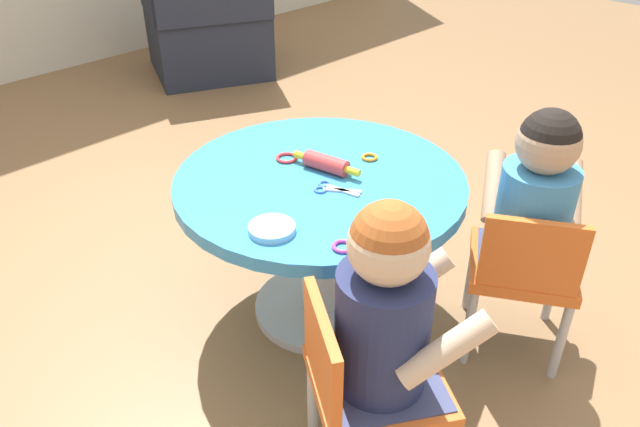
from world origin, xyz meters
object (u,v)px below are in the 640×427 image
object	(u,v)px
armchair_dark	(208,26)
craft_table	(320,213)
child_chair_right	(523,269)
craft_scissors	(331,189)
seated_child_right	(537,196)
child_chair_left	(364,384)
seated_child_left	(386,307)
rolling_pin	(326,163)

from	to	relation	value
armchair_dark	craft_table	bearing A→B (deg)	-118.90
child_chair_right	armchair_dark	world-z (taller)	armchair_dark
child_chair_right	craft_scissors	distance (m)	0.61
seated_child_right	armchair_dark	world-z (taller)	armchair_dark
child_chair_right	seated_child_right	xyz separation A→B (m)	(0.03, 0.02, 0.23)
child_chair_left	armchair_dark	bearing A→B (deg)	59.63
seated_child_left	rolling_pin	world-z (taller)	seated_child_left
craft_table	rolling_pin	world-z (taller)	rolling_pin
seated_child_right	armchair_dark	size ratio (longest dim) A/B	0.54
child_chair_left	seated_child_right	size ratio (longest dim) A/B	1.05
child_chair_left	child_chair_right	xyz separation A→B (m)	(0.65, -0.05, 0.00)
child_chair_left	craft_scissors	distance (m)	0.58
armchair_dark	rolling_pin	xyz separation A→B (m)	(-1.15, -2.14, 0.23)
child_chair_left	seated_child_right	bearing A→B (deg)	-2.32
armchair_dark	craft_scissors	xyz separation A→B (m)	(-1.22, -2.23, 0.21)
child_chair_left	seated_child_right	distance (m)	0.72
craft_table	child_chair_left	world-z (taller)	child_chair_left
craft_table	armchair_dark	xyz separation A→B (m)	(1.19, 2.15, -0.08)
child_chair_left	seated_child_left	xyz separation A→B (m)	(0.03, -0.02, 0.23)
seated_child_right	craft_scissors	distance (m)	0.57
craft_table	craft_scissors	xyz separation A→B (m)	(-0.03, -0.08, 0.13)
child_chair_left	armchair_dark	distance (m)	3.07
craft_table	craft_scissors	world-z (taller)	craft_scissors
rolling_pin	craft_scissors	xyz separation A→B (m)	(-0.07, -0.09, -0.02)
craft_table	child_chair_left	distance (m)	0.62
rolling_pin	craft_table	bearing A→B (deg)	-161.94
craft_table	child_chair_right	distance (m)	0.62
craft_scissors	seated_child_right	bearing A→B (deg)	-51.90
child_chair_left	child_chair_right	size ratio (longest dim) A/B	1.00
seated_child_left	child_chair_right	bearing A→B (deg)	-2.47
child_chair_right	armchair_dark	size ratio (longest dim) A/B	0.57
seated_child_right	armchair_dark	xyz separation A→B (m)	(0.87, 2.68, -0.22)
seated_child_left	seated_child_right	size ratio (longest dim) A/B	1.00
seated_child_right	craft_scissors	size ratio (longest dim) A/B	3.58
rolling_pin	seated_child_left	bearing A→B (deg)	-124.92
craft_scissors	child_chair_right	bearing A→B (deg)	-55.91
armchair_dark	rolling_pin	world-z (taller)	armchair_dark
child_chair_left	rolling_pin	distance (m)	0.69
craft_table	child_chair_right	bearing A→B (deg)	-62.24
child_chair_left	craft_scissors	world-z (taller)	child_chair_left
seated_child_left	rolling_pin	distance (m)	0.65
craft_table	seated_child_left	world-z (taller)	seated_child_left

